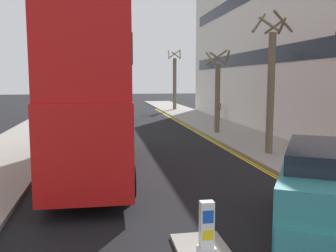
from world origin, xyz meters
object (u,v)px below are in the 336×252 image
at_px(pedestrian_far, 219,110).
at_px(keep_left_bollard, 207,230).
at_px(double_decker_bus_away, 92,95).
at_px(taxi_minivan, 326,193).

bearing_deg(pedestrian_far, keep_left_bollard, -108.12).
xyz_separation_m(double_decker_bus_away, pedestrian_far, (10.31, 16.44, -2.04)).
distance_m(keep_left_bollard, pedestrian_far, 25.37).
bearing_deg(taxi_minivan, keep_left_bollard, -170.22).
xyz_separation_m(taxi_minivan, pedestrian_far, (4.95, 23.61, -0.08)).
relative_size(keep_left_bollard, taxi_minivan, 0.22).
distance_m(taxi_minivan, pedestrian_far, 24.12).
relative_size(double_decker_bus_away, pedestrian_far, 6.69).
bearing_deg(taxi_minivan, pedestrian_far, 78.15).
xyz_separation_m(keep_left_bollard, pedestrian_far, (7.89, 24.11, 0.38)).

